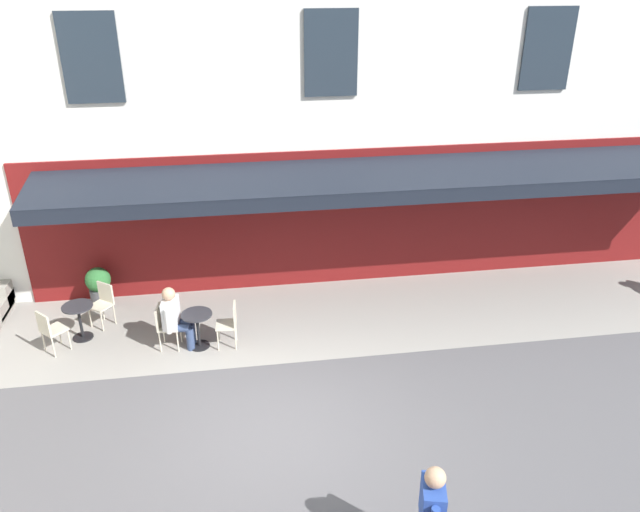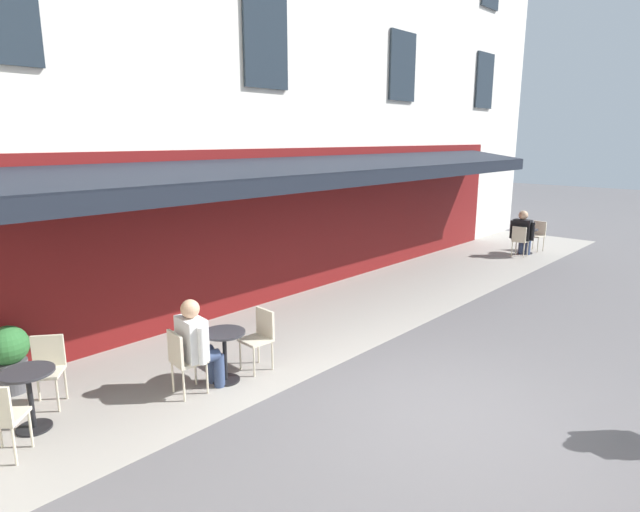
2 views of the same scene
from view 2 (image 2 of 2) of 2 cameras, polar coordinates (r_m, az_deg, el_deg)
name	(u,v)px [view 2 (image 2 of 2)]	position (r m, az deg, el deg)	size (l,w,h in m)	color
ground_plane	(435,409)	(7.14, 12.41, -16.04)	(70.00, 70.00, 0.00)	#565456
sidewalk_cafe_terrace	(374,299)	(11.38, 5.95, -4.72)	(20.50, 3.20, 0.01)	gray
cafe_table_near_entrance	(30,391)	(7.22, -29.11, -12.77)	(0.60, 0.60, 0.75)	black
cafe_chair_cream_near_door	(47,364)	(7.74, -27.64, -10.44)	(0.56, 0.56, 0.91)	beige
cafe_table_mid_terrace	(527,237)	(16.87, 21.63, 1.90)	(0.60, 0.60, 0.75)	black
cafe_chair_cream_back_row	(538,233)	(17.41, 22.67, 2.31)	(0.45, 0.45, 0.91)	beige
cafe_chair_cream_corner_right	(520,239)	(16.27, 20.97, 1.78)	(0.43, 0.43, 0.91)	beige
cafe_table_streetside	(225,349)	(7.62, -10.36, -9.94)	(0.60, 0.60, 0.75)	black
cafe_chair_cream_facing_street	(260,334)	(7.94, -6.55, -8.43)	(0.42, 0.42, 0.91)	beige
cafe_chair_cream_corner_left	(183,357)	(7.34, -14.73, -10.60)	(0.45, 0.45, 0.91)	beige
seated_patron_in_black	(523,232)	(16.45, 21.25, 2.47)	(0.60, 0.70, 1.35)	navy
seated_companion_in_white	(197,342)	(7.36, -13.27, -9.12)	(0.59, 0.67, 1.32)	navy
potted_plant_mid_terrace	(9,356)	(8.37, -30.80, -9.35)	(0.54, 0.54, 0.93)	#4C4C51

